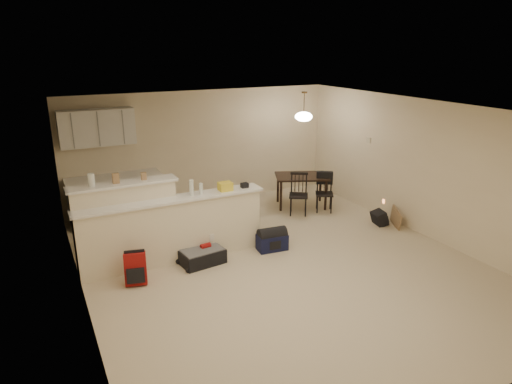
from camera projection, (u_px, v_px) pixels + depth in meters
room at (282, 191)px, 7.07m from camera, size 7.00×7.02×2.50m
breakfast_bar at (156, 228)px, 7.35m from camera, size 3.08×0.58×1.39m
upper_cabinets at (97, 128)px, 8.74m from camera, size 1.40×0.34×0.70m
kitchen_counter at (116, 199)px, 9.17m from camera, size 1.80×0.60×0.90m
thermostat at (368, 140)px, 9.59m from camera, size 0.02×0.12×0.12m
jar at (91, 180)px, 6.81m from camera, size 0.10×0.10×0.20m
cereal_box at (116, 178)px, 6.97m from camera, size 0.10×0.07×0.16m
small_box at (144, 176)px, 7.16m from camera, size 0.08×0.06×0.12m
bottle_a at (191, 188)px, 7.34m from camera, size 0.07×0.07×0.26m
bottle_b at (201, 189)px, 7.42m from camera, size 0.06×0.06×0.18m
bag_lump at (225, 186)px, 7.62m from camera, size 0.22×0.18×0.14m
pouch at (245, 185)px, 7.78m from camera, size 0.12×0.10×0.08m
dining_table at (302, 179)px, 9.96m from camera, size 1.32×1.13×0.70m
pendant_lamp at (304, 116)px, 9.53m from camera, size 0.36×0.36×0.62m
dining_chair_near at (299, 194)px, 9.52m from camera, size 0.52×0.51×0.87m
dining_chair_far at (324, 193)px, 9.70m from camera, size 0.49×0.48×0.82m
suitcase at (202, 257)px, 7.45m from camera, size 0.74×0.53×0.23m
red_backpack at (136, 269)px, 6.79m from camera, size 0.36×0.27×0.48m
navy_duffel at (272, 242)px, 7.94m from camera, size 0.54×0.33×0.28m
black_daypack at (379, 218)px, 9.04m from camera, size 0.28×0.35×0.27m
cardboard_sheet at (396, 218)px, 8.91m from camera, size 0.20×0.45×0.36m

